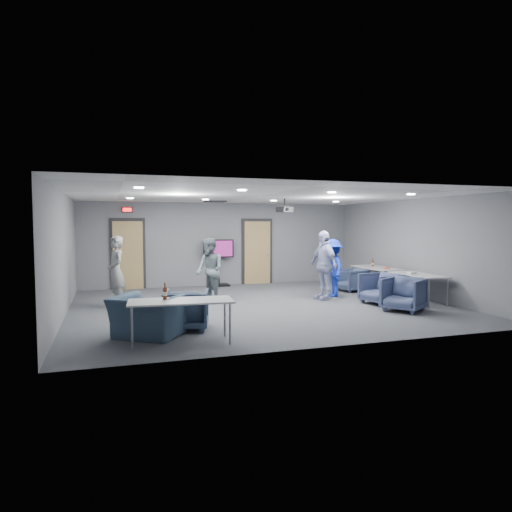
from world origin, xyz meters
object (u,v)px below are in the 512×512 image
object	(u,v)px
chair_right_a	(352,280)
table_right_a	(377,269)
person_c	(324,265)
table_front_left	(181,303)
chair_front_b	(148,316)
bottle_front	(165,293)
person_b	(210,270)
person_a	(116,272)
person_d	(333,268)
table_right_b	(418,276)
projector	(285,209)
chair_right_c	(404,294)
chair_right_b	(381,289)
chair_front_a	(186,309)
tv_stand	(219,260)
bottle_right	(373,263)

from	to	relation	value
chair_right_a	table_right_a	size ratio (longest dim) A/B	0.41
person_c	table_front_left	world-z (taller)	person_c
chair_front_b	table_front_left	world-z (taller)	chair_front_b
bottle_front	person_b	bearing A→B (deg)	67.00
chair_front_b	person_a	bearing A→B (deg)	-47.04
person_b	person_c	world-z (taller)	person_c
person_d	person_a	bearing A→B (deg)	-84.02
person_c	person_d	distance (m)	0.58
person_b	table_right_b	size ratio (longest dim) A/B	0.99
projector	person_d	bearing A→B (deg)	-23.18
chair_right_c	table_front_left	world-z (taller)	chair_right_c
bottle_front	chair_right_a	bearing A→B (deg)	35.02
chair_right_b	chair_front_b	world-z (taller)	chair_right_b
table_front_left	person_c	bearing A→B (deg)	42.87
table_right_b	projector	bearing A→B (deg)	63.29
chair_front_a	person_d	bearing A→B (deg)	-134.89
person_b	table_front_left	size ratio (longest dim) A/B	0.92
chair_front_b	projector	world-z (taller)	projector
projector	chair_front_a	bearing A→B (deg)	-160.29
person_b	chair_right_c	size ratio (longest dim) A/B	1.94
chair_right_b	table_front_left	distance (m)	5.82
chair_right_a	chair_right_b	world-z (taller)	chair_right_b
chair_front_b	projector	distance (m)	5.35
person_c	chair_front_a	xyz separation A→B (m)	(-4.06, -2.36, -0.54)
person_a	tv_stand	distance (m)	4.35
person_b	chair_right_a	size ratio (longest dim) A/B	2.22
chair_front_b	bottle_right	size ratio (longest dim) A/B	4.67
chair_right_b	table_front_left	world-z (taller)	chair_right_b
chair_front_a	chair_front_b	distance (m)	0.84
person_d	tv_stand	world-z (taller)	person_d
chair_front_a	projector	bearing A→B (deg)	-124.31
person_d	bottle_front	size ratio (longest dim) A/B	5.56
table_right_a	person_c	bearing A→B (deg)	109.00
chair_right_c	table_front_left	size ratio (longest dim) A/B	0.48
bottle_front	chair_right_c	bearing A→B (deg)	11.09
table_right_b	bottle_right	distance (m)	2.22
chair_front_a	table_front_left	world-z (taller)	chair_front_a
chair_right_b	chair_front_a	size ratio (longest dim) A/B	1.02
table_right_a	projector	world-z (taller)	projector
person_c	chair_right_c	size ratio (longest dim) A/B	2.14
table_right_a	bottle_front	world-z (taller)	bottle_front
table_right_b	tv_stand	xyz separation A→B (m)	(-4.18, 4.58, 0.18)
table_right_a	person_a	bearing A→B (deg)	91.76
person_c	bottle_front	distance (m)	5.56
chair_right_a	chair_front_b	world-z (taller)	chair_front_b
bottle_front	projector	distance (m)	5.29
bottle_front	chair_front_a	bearing A→B (deg)	59.15
person_a	bottle_right	bearing A→B (deg)	78.91
chair_right_c	tv_stand	world-z (taller)	tv_stand
table_right_b	person_b	bearing A→B (deg)	71.88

